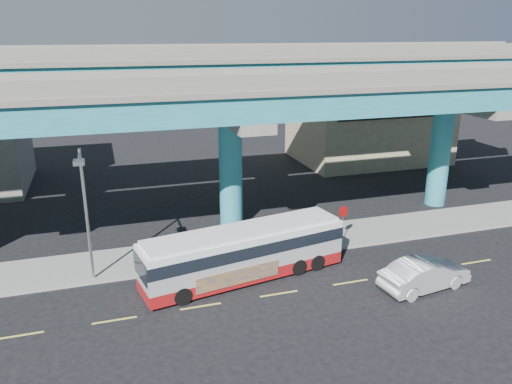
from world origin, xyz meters
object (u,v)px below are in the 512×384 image
object	(u,v)px
street_lamp	(84,198)
stop_sign	(343,217)
transit_bus	(244,251)
sedan	(425,274)

from	to	relation	value
street_lamp	stop_sign	size ratio (longest dim) A/B	2.92
transit_bus	stop_sign	distance (m)	7.29
transit_bus	stop_sign	world-z (taller)	transit_bus
transit_bus	street_lamp	world-z (taller)	street_lamp
street_lamp	stop_sign	xyz separation A→B (m)	(14.61, 0.72, -2.89)
transit_bus	stop_sign	xyz separation A→B (m)	(6.90, 2.31, 0.31)
sedan	transit_bus	bearing A→B (deg)	56.90
sedan	street_lamp	xyz separation A→B (m)	(-16.12, 5.47, 3.96)
sedan	street_lamp	world-z (taller)	street_lamp
street_lamp	stop_sign	bearing A→B (deg)	2.81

